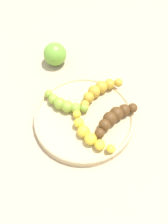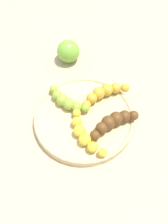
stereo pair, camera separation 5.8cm
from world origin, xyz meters
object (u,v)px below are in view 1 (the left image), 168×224
Objects in this scene: fruit_bowl at (84,118)px; banana_yellow at (89,134)px; banana_green at (64,104)px; banana_overripe at (114,117)px; banana_spotted at (99,90)px; apple_green at (55,54)px.

fruit_bowl is 0.06m from banana_yellow.
banana_overripe is (0.10, 0.08, 0.00)m from banana_green.
banana_green is at bearing 31.58° from banana_overripe.
banana_overripe is 0.94× the size of banana_spotted.
banana_overripe is at bearing 97.17° from banana_green.
apple_green is at bearing -4.25° from banana_overripe.
banana_spotted is (-0.09, 0.09, 0.00)m from banana_yellow.
apple_green reaches higher than banana_overripe.
banana_overripe is (0.05, 0.06, 0.02)m from fruit_bowl.
fruit_bowl is 0.08m from banana_overripe.
apple_green is (-0.27, -0.02, -0.00)m from banana_overripe.
banana_overripe is at bearing 163.92° from banana_spotted.
banana_yellow is at bearing 85.14° from banana_overripe.
banana_spotted reaches higher than banana_yellow.
fruit_bowl is 1.85× the size of banana_spotted.
banana_overripe is (-0.00, 0.08, 0.00)m from banana_yellow.
fruit_bowl is at bearing 39.27° from banana_overripe.
fruit_bowl is at bearing -119.13° from banana_yellow.
banana_green is 0.83× the size of banana_overripe.
banana_overripe reaches higher than fruit_bowl.
banana_yellow is (0.10, 0.01, -0.00)m from banana_green.
banana_spotted is at bearing -142.28° from banana_yellow.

